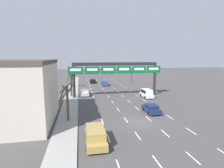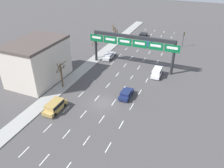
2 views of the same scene
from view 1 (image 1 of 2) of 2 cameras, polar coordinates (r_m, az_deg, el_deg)
The scene contains 15 objects.
ground_plane at distance 24.44m, azimuth 9.04°, elevation -12.10°, with size 220.00×220.00×0.00m, color #474444.
sidewalk_left at distance 23.19m, azimuth -14.70°, elevation -13.27°, with size 2.80×110.00×0.15m.
lane_dashes at distance 36.87m, azimuth 1.98°, elevation -4.82°, with size 10.02×67.00×0.01m.
sign_gantry at distance 38.05m, azimuth 1.31°, elevation 4.49°, with size 20.41×0.70×7.54m.
building_near at distance 25.80m, azimuth -27.82°, elevation -2.29°, with size 8.36×12.01×8.32m.
suv_gold at distance 18.34m, azimuth -5.45°, elevation -16.20°, with size 1.99×4.60×1.67m.
car_black at distance 59.70m, azimuth -6.31°, elevation 1.07°, with size 1.92×4.52×1.34m.
car_navy at distance 28.28m, azimuth 12.70°, elevation -7.74°, with size 1.80×3.91×1.37m.
suv_white at distance 38.62m, azimuth 11.30°, elevation -2.86°, with size 1.81×4.24×1.79m.
suv_blue at distance 53.82m, azimuth -2.30°, elevation 0.39°, with size 1.86×4.12×1.46m.
car_silver at distance 40.59m, azimuth -8.89°, elevation -2.65°, with size 1.80×4.87×1.28m.
traffic_light_near_gantry at distance 58.06m, azimuth 6.42°, elevation 3.09°, with size 0.30×0.35×4.14m.
tree_bare_closest at distance 39.12m, azimuth -13.32°, elevation 0.10°, with size 1.89×1.89×5.40m.
tree_bare_second at distance 24.24m, azimuth -14.47°, elevation -4.98°, with size 1.99×1.85×5.30m.
tree_bare_third at distance 51.69m, azimuth -12.81°, elevation 1.98°, with size 1.64×1.65×5.32m.
Camera 1 is at (-7.84, -21.47, 8.67)m, focal length 28.00 mm.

